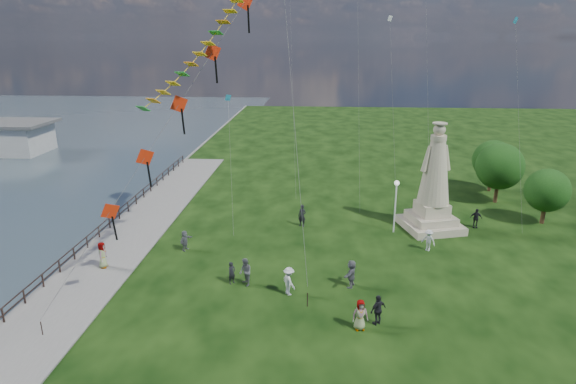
# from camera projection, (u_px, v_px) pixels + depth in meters

# --- Properties ---
(waterfront) EXTENTS (200.00, 200.00, 1.51)m
(waterfront) POSITION_uv_depth(u_px,v_px,m) (96.00, 256.00, 35.29)
(waterfront) COLOR #303F48
(waterfront) RESTS_ON ground
(statue) EXTENTS (5.38, 5.38, 8.88)m
(statue) POSITION_uv_depth(u_px,v_px,m) (434.00, 190.00, 39.19)
(statue) COLOR tan
(statue) RESTS_ON ground
(lamppost) EXTENTS (0.41, 0.41, 4.40)m
(lamppost) POSITION_uv_depth(u_px,v_px,m) (396.00, 195.00, 38.49)
(lamppost) COLOR silver
(lamppost) RESTS_ON ground
(tree_row) EXTENTS (6.17, 12.96, 5.81)m
(tree_row) POSITION_uv_depth(u_px,v_px,m) (508.00, 169.00, 45.45)
(tree_row) COLOR #382314
(tree_row) RESTS_ON ground
(person_0) EXTENTS (0.63, 0.65, 1.50)m
(person_0) POSITION_uv_depth(u_px,v_px,m) (232.00, 273.00, 30.98)
(person_0) COLOR black
(person_0) RESTS_ON ground
(person_1) EXTENTS (0.93, 1.05, 1.84)m
(person_1) POSITION_uv_depth(u_px,v_px,m) (245.00, 272.00, 30.72)
(person_1) COLOR #595960
(person_1) RESTS_ON ground
(person_2) EXTENTS (1.17, 1.31, 1.82)m
(person_2) POSITION_uv_depth(u_px,v_px,m) (289.00, 281.00, 29.61)
(person_2) COLOR silver
(person_2) RESTS_ON ground
(person_3) EXTENTS (1.17, 1.06, 1.80)m
(person_3) POSITION_uv_depth(u_px,v_px,m) (378.00, 310.00, 26.50)
(person_3) COLOR black
(person_3) RESTS_ON ground
(person_4) EXTENTS (0.95, 0.69, 1.77)m
(person_4) POSITION_uv_depth(u_px,v_px,m) (360.00, 315.00, 26.05)
(person_4) COLOR #595960
(person_4) RESTS_ON ground
(person_5) EXTENTS (1.02, 1.56, 1.55)m
(person_5) POSITION_uv_depth(u_px,v_px,m) (185.00, 240.00, 35.87)
(person_5) COLOR #595960
(person_5) RESTS_ON ground
(person_6) EXTENTS (0.81, 0.69, 1.89)m
(person_6) POSITION_uv_depth(u_px,v_px,m) (302.00, 216.00, 40.41)
(person_6) COLOR black
(person_6) RESTS_ON ground
(person_8) EXTENTS (1.19, 1.08, 1.66)m
(person_8) POSITION_uv_depth(u_px,v_px,m) (428.00, 240.00, 35.78)
(person_8) COLOR silver
(person_8) RESTS_ON ground
(person_9) EXTENTS (1.01, 0.58, 1.66)m
(person_9) POSITION_uv_depth(u_px,v_px,m) (476.00, 218.00, 40.15)
(person_9) COLOR black
(person_9) RESTS_ON ground
(person_10) EXTENTS (0.61, 0.94, 1.84)m
(person_10) POSITION_uv_depth(u_px,v_px,m) (103.00, 256.00, 32.93)
(person_10) COLOR #595960
(person_10) RESTS_ON ground
(person_11) EXTENTS (1.25, 1.84, 1.83)m
(person_11) POSITION_uv_depth(u_px,v_px,m) (351.00, 274.00, 30.54)
(person_11) COLOR #595960
(person_11) RESTS_ON ground
(red_kite_train) EXTENTS (12.35, 9.35, 20.38)m
(red_kite_train) POSITION_uv_depth(u_px,v_px,m) (193.00, 86.00, 26.63)
(red_kite_train) COLOR black
(red_kite_train) RESTS_ON ground
(small_kites) EXTENTS (24.60, 14.78, 25.03)m
(small_kites) POSITION_uv_depth(u_px,v_px,m) (369.00, 47.00, 42.07)
(small_kites) COLOR teal
(small_kites) RESTS_ON ground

